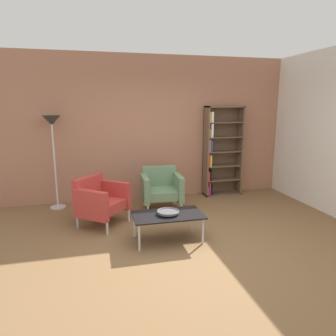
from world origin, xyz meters
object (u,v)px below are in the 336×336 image
bookshelf_tall (220,152)px  armchair_near_window (100,200)px  armchair_corner_red (161,188)px  floor_lamp_torchiere (52,132)px  coffee_table_low (168,216)px  decorative_bowl (168,212)px

bookshelf_tall → armchair_near_window: 2.84m
armchair_corner_red → floor_lamp_torchiere: size_ratio=0.45×
armchair_near_window → floor_lamp_torchiere: 1.64m
floor_lamp_torchiere → armchair_corner_red: bearing=-15.6°
coffee_table_low → armchair_corner_red: size_ratio=1.28×
coffee_table_low → floor_lamp_torchiere: (-1.70, 1.88, 1.08)m
coffee_table_low → armchair_near_window: size_ratio=1.05×
decorative_bowl → armchair_near_window: size_ratio=0.34×
armchair_corner_red → floor_lamp_torchiere: (-1.90, 0.53, 1.03)m
coffee_table_low → decorative_bowl: decorative_bowl is taller
armchair_near_window → floor_lamp_torchiere: bearing=76.6°
decorative_bowl → floor_lamp_torchiere: 2.73m
armchair_near_window → floor_lamp_torchiere: (-0.77, 1.01, 1.03)m
decorative_bowl → floor_lamp_torchiere: size_ratio=0.18×
bookshelf_tall → decorative_bowl: size_ratio=5.94×
armchair_corner_red → armchair_near_window: size_ratio=0.82×
decorative_bowl → armchair_near_window: armchair_near_window is taller
bookshelf_tall → floor_lamp_torchiere: bookshelf_tall is taller
decorative_bowl → armchair_corner_red: 1.36m
coffee_table_low → armchair_near_window: bearing=137.0°
bookshelf_tall → floor_lamp_torchiere: 3.37m
coffee_table_low → armchair_near_window: (-0.93, 0.87, 0.05)m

